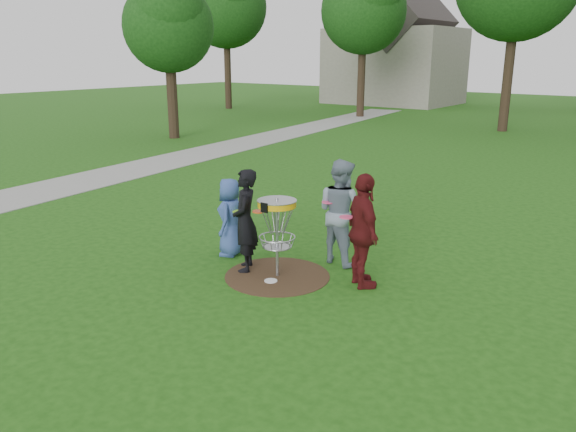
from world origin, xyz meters
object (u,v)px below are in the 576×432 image
Objects in this scene: player_grey at (341,212)px; player_maroon at (363,231)px; player_black at (245,221)px; disc_golf_basket at (277,219)px; player_blue at (230,217)px.

player_grey is 1.01× the size of player_maroon.
disc_golf_basket is (0.63, 0.09, 0.12)m from player_black.
player_black is at bearing -171.57° from disc_golf_basket.
player_grey reaches higher than player_black.
player_blue is 2.07m from player_grey.
player_maroon is 1.45m from disc_golf_basket.
player_maroon is at bearing 67.40° from player_blue.
disc_golf_basket is at bearing 61.73° from player_black.
player_blue is 2.74m from player_maroon.
player_blue is at bearing -155.52° from player_black.
player_maroon is at bearing 150.98° from player_grey.
player_maroon reaches higher than disc_golf_basket.
player_grey is 1.32m from disc_golf_basket.
player_maroon is 1.36× the size of disc_golf_basket.
player_grey is (1.84, 0.92, 0.22)m from player_blue.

